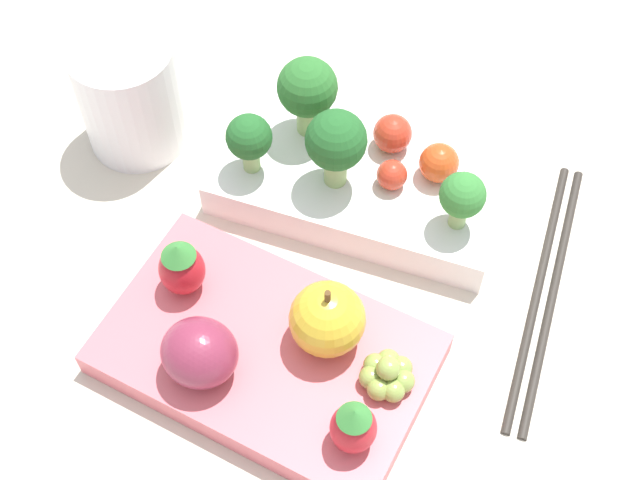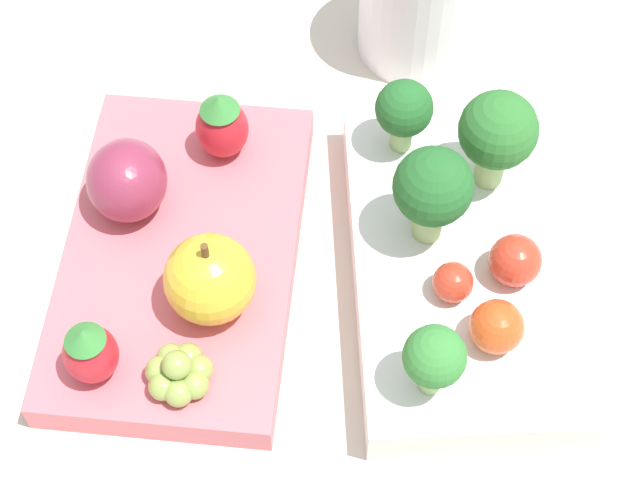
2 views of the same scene
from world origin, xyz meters
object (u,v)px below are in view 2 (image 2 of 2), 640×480
broccoli_floret_2 (498,133)px  broccoli_floret_3 (404,110)px  apple (210,279)px  strawberry_1 (90,352)px  bento_box_fruit (182,264)px  broccoli_floret_0 (434,197)px  broccoli_floret_1 (434,358)px  cherry_tomato_2 (515,260)px  strawberry_0 (222,125)px  bento_box_savoury (460,268)px  plum (127,180)px  cherry_tomato_0 (453,282)px  grape_cluster (179,373)px  cherry_tomato_1 (497,327)px

broccoli_floret_2 → broccoli_floret_3: broccoli_floret_2 is taller
apple → strawberry_1: 0.07m
bento_box_fruit → broccoli_floret_0: (0.00, 0.13, 0.06)m
broccoli_floret_0 → broccoli_floret_1: (0.08, -0.01, -0.01)m
broccoli_floret_1 → cherry_tomato_2: 0.08m
apple → strawberry_0: apple is taller
bento_box_fruit → cherry_tomato_2: 0.17m
apple → bento_box_savoury: bearing=98.3°
broccoli_floret_3 → cherry_tomato_2: 0.10m
broccoli_floret_0 → apple: bearing=-75.7°
apple → plum: apple is taller
strawberry_0 → strawberry_1: (0.13, -0.06, -0.00)m
cherry_tomato_0 → strawberry_0: strawberry_0 is taller
broccoli_floret_1 → broccoli_floret_2: broccoli_floret_2 is taller
strawberry_1 → broccoli_floret_3: bearing=128.3°
grape_cluster → strawberry_0: bearing=171.6°
apple → strawberry_0: 0.10m
broccoli_floret_2 → cherry_tomato_0: 0.08m
bento_box_savoury → cherry_tomato_0: bearing=-21.1°
bento_box_fruit → broccoli_floret_2: broccoli_floret_2 is taller
plum → grape_cluster: (0.11, 0.03, -0.01)m
broccoli_floret_2 → broccoli_floret_3: bearing=-118.4°
cherry_tomato_1 → strawberry_1: (0.00, -0.19, -0.00)m
apple → plum: bearing=-144.8°
cherry_tomato_0 → plum: 0.18m
cherry_tomato_2 → grape_cluster: (0.05, -0.17, -0.01)m
broccoli_floret_1 → bento_box_fruit: bearing=-124.1°
grape_cluster → broccoli_floret_3: bearing=138.5°
broccoli_floret_0 → strawberry_0: (-0.07, -0.11, -0.02)m
broccoli_floret_2 → broccoli_floret_0: bearing=-44.0°
cherry_tomato_0 → strawberry_1: 0.18m
strawberry_0 → plum: strawberry_0 is taller
cherry_tomato_0 → grape_cluster: size_ratio=0.62×
bento_box_fruit → plum: (-0.03, -0.03, 0.03)m
bento_box_savoury → strawberry_1: 0.19m
cherry_tomato_2 → strawberry_0: strawberry_0 is taller
bento_box_fruit → broccoli_floret_3: 0.14m
bento_box_savoury → plum: plum is taller
broccoli_floret_1 → cherry_tomato_1: 0.04m
broccoli_floret_3 → strawberry_1: (0.13, -0.16, -0.02)m
broccoli_floret_0 → cherry_tomato_1: broccoli_floret_0 is taller
broccoli_floret_0 → cherry_tomato_2: broccoli_floret_0 is taller
broccoli_floret_3 → grape_cluster: broccoli_floret_3 is taller
bento_box_fruit → cherry_tomato_0: bearing=76.5°
broccoli_floret_0 → cherry_tomato_0: (0.03, 0.01, -0.03)m
apple → grape_cluster: 0.05m
cherry_tomato_1 → strawberry_0: size_ratio=0.61×
broccoli_floret_0 → plum: size_ratio=1.34×
strawberry_1 → cherry_tomato_2: bearing=101.2°
cherry_tomato_2 → strawberry_1: size_ratio=0.66×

